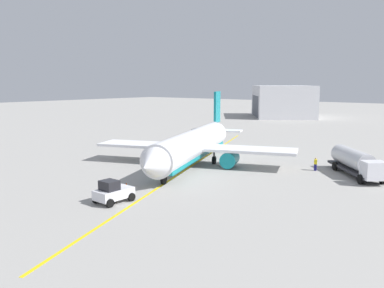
{
  "coord_description": "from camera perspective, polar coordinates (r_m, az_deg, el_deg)",
  "views": [
    {
      "loc": [
        42.26,
        33.04,
        11.15
      ],
      "look_at": [
        0.0,
        0.0,
        3.0
      ],
      "focal_mm": 37.41,
      "sensor_mm": 36.0,
      "label": 1
    }
  ],
  "objects": [
    {
      "name": "distant_hangar",
      "position": [
        138.14,
        12.74,
        5.96
      ],
      "size": [
        30.99,
        29.2,
        10.41
      ],
      "color": "silver",
      "rests_on": "ground"
    },
    {
      "name": "fuel_tanker",
      "position": [
        52.44,
        22.31,
        -2.36
      ],
      "size": [
        10.1,
        9.11,
        3.15
      ],
      "color": "#2D2D33",
      "rests_on": "ground"
    },
    {
      "name": "safety_cone_nose",
      "position": [
        43.63,
        -9.36,
        -5.86
      ],
      "size": [
        0.56,
        0.56,
        0.62
      ],
      "primitive_type": "cone",
      "color": "#F2590F",
      "rests_on": "ground"
    },
    {
      "name": "pushback_tug",
      "position": [
        38.66,
        -11.21,
        -6.74
      ],
      "size": [
        3.66,
        2.4,
        2.2
      ],
      "color": "silver",
      "rests_on": "ground"
    },
    {
      "name": "refueling_worker",
      "position": [
        54.03,
        17.19,
        -2.77
      ],
      "size": [
        0.6,
        0.5,
        1.71
      ],
      "color": "navy",
      "rests_on": "ground"
    },
    {
      "name": "taxi_line_marking",
      "position": [
        54.79,
        0.0,
        -3.1
      ],
      "size": [
        62.65,
        23.94,
        0.01
      ],
      "primitive_type": "cube",
      "rotation": [
        0.0,
        0.0,
        0.36
      ],
      "color": "yellow",
      "rests_on": "ground"
    },
    {
      "name": "airplane",
      "position": [
        54.75,
        0.15,
        -0.21
      ],
      "size": [
        32.4,
        27.65,
        9.81
      ],
      "color": "white",
      "rests_on": "ground"
    },
    {
      "name": "ground_plane",
      "position": [
        54.79,
        0.0,
        -3.1
      ],
      "size": [
        400.0,
        400.0,
        0.0
      ],
      "primitive_type": "plane",
      "color": "#9E9B96"
    }
  ]
}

